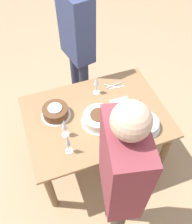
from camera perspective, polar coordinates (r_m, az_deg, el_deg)
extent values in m
plane|color=tan|center=(2.94, 0.00, -9.53)|extent=(12.00, 12.00, 0.00)
cube|color=#9E754C|center=(2.35, 0.00, -1.00)|extent=(1.32, 0.95, 0.03)
cylinder|color=brown|center=(3.02, 7.89, 3.38)|extent=(0.07, 0.07, 0.69)
cylinder|color=brown|center=(2.83, -14.02, -2.57)|extent=(0.07, 0.07, 0.69)
cylinder|color=brown|center=(2.64, 15.24, -8.94)|extent=(0.07, 0.07, 0.69)
cylinder|color=brown|center=(2.41, -10.35, -17.24)|extent=(0.07, 0.07, 0.69)
cylinder|color=white|center=(2.29, 0.68, -2.07)|extent=(0.32, 0.32, 0.01)
cylinder|color=silver|center=(2.26, 0.69, -1.37)|extent=(0.28, 0.28, 0.09)
cylinder|color=brown|center=(2.22, 0.70, -0.60)|extent=(0.16, 0.16, 0.01)
cylinder|color=white|center=(2.37, -9.10, -0.62)|extent=(0.28, 0.28, 0.01)
cylinder|color=brown|center=(2.33, -9.24, 0.11)|extent=(0.24, 0.24, 0.09)
cylinder|color=silver|center=(2.29, -9.40, 0.91)|extent=(0.13, 0.13, 0.01)
cylinder|color=white|center=(2.30, 10.74, -3.26)|extent=(0.30, 0.30, 0.01)
cylinder|color=silver|center=(2.26, 10.89, -2.65)|extent=(0.26, 0.26, 0.08)
cylinder|color=silver|center=(2.22, -6.95, -5.11)|extent=(0.07, 0.07, 0.00)
cylinder|color=silver|center=(2.18, -7.08, -4.34)|extent=(0.01, 0.01, 0.10)
cone|color=silver|center=(2.10, -7.35, -2.73)|extent=(0.05, 0.05, 0.11)
cylinder|color=silver|center=(2.13, -6.13, -8.83)|extent=(0.07, 0.07, 0.00)
cylinder|color=silver|center=(2.08, -6.26, -8.07)|extent=(0.01, 0.01, 0.10)
cone|color=silver|center=(1.99, -6.55, -6.33)|extent=(0.04, 0.04, 0.13)
cylinder|color=silver|center=(2.53, 0.10, 4.53)|extent=(0.07, 0.07, 0.00)
cylinder|color=silver|center=(2.49, 0.10, 5.42)|extent=(0.01, 0.01, 0.11)
cone|color=silver|center=(2.41, 0.11, 7.14)|extent=(0.05, 0.05, 0.10)
cube|color=silver|center=(2.59, 4.77, 5.66)|extent=(0.17, 0.02, 0.00)
cube|color=silver|center=(2.59, 3.62, 5.94)|extent=(0.14, 0.11, 0.00)
cube|color=silver|center=(2.60, 4.09, 6.15)|extent=(0.17, 0.03, 0.00)
cube|color=silver|center=(2.42, 5.72, 1.78)|extent=(0.19, 0.15, 0.02)
cylinder|color=#2D334C|center=(3.15, -4.67, 7.90)|extent=(0.11, 0.11, 0.83)
cylinder|color=#2D334C|center=(3.01, -2.67, 5.46)|extent=(0.11, 0.11, 0.83)
cube|color=#38426B|center=(2.60, -4.58, 18.82)|extent=(0.30, 0.44, 0.69)
cylinder|color=#4C4238|center=(2.21, 4.88, -24.16)|extent=(0.11, 0.11, 0.86)
cylinder|color=#4C4238|center=(2.27, 3.80, -18.86)|extent=(0.11, 0.11, 0.86)
cube|color=brown|center=(1.51, 6.10, -12.46)|extent=(0.30, 0.44, 0.71)
sphere|color=#DBB293|center=(1.13, 8.02, -2.05)|extent=(0.20, 0.20, 0.20)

